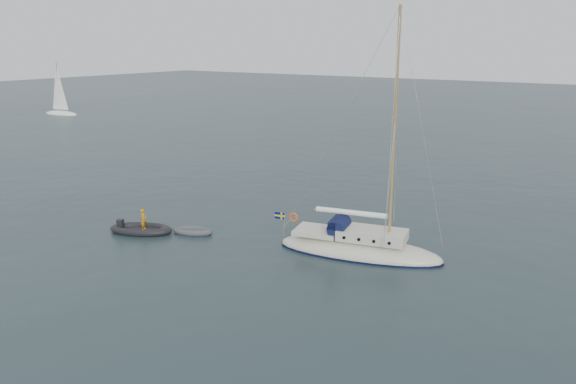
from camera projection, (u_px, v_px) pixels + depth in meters
The scene contains 5 objects.
ground at pixel (298, 260), 30.21m from camera, with size 300.00×300.00×0.00m, color black.
sailboat at pixel (360, 236), 30.81m from camera, with size 9.64×2.89×13.73m.
dinghy at pixel (193, 231), 34.34m from camera, with size 2.53×1.14×0.36m.
rib at pixel (141, 229), 34.52m from camera, with size 3.96×1.80×1.53m.
distant_yacht_a at pixel (59, 91), 89.69m from camera, with size 6.65×3.54×8.80m.
Camera 1 is at (15.10, -23.86, 11.37)m, focal length 35.00 mm.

